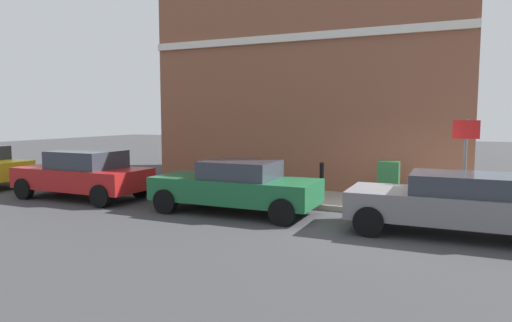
{
  "coord_description": "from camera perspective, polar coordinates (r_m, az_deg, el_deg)",
  "views": [
    {
      "loc": [
        -10.66,
        -1.56,
        2.51
      ],
      "look_at": [
        1.38,
        3.86,
        1.2
      ],
      "focal_mm": 31.62,
      "sensor_mm": 36.0,
      "label": 1
    }
  ],
  "objects": [
    {
      "name": "street_sign",
      "position": [
        11.86,
        24.95,
        1.03
      ],
      "size": [
        0.08,
        0.6,
        2.3
      ],
      "color": "#59595B",
      "rests_on": "sidewalk"
    },
    {
      "name": "corner_building",
      "position": [
        18.49,
        9.14,
        9.13
      ],
      "size": [
        8.0,
        10.55,
        7.3
      ],
      "color": "brown",
      "rests_on": "ground"
    },
    {
      "name": "bollard_near_cabinet",
      "position": [
        13.25,
        8.29,
        -2.22
      ],
      "size": [
        0.14,
        0.14,
        1.04
      ],
      "color": "black",
      "rests_on": "sidewalk"
    },
    {
      "name": "ground",
      "position": [
        11.06,
        15.63,
        -7.66
      ],
      "size": [
        80.0,
        80.0,
        0.0
      ],
      "primitive_type": "plane",
      "color": "#38383A"
    },
    {
      "name": "car_green",
      "position": [
        11.69,
        -2.55,
        -3.18
      ],
      "size": [
        1.8,
        4.34,
        1.38
      ],
      "rotation": [
        0.0,
        0.0,
        1.58
      ],
      "color": "#195933",
      "rests_on": "ground"
    },
    {
      "name": "utility_cabinet",
      "position": [
        12.77,
        16.41,
        -2.8
      ],
      "size": [
        0.46,
        0.61,
        1.15
      ],
      "color": "#1E4C28",
      "rests_on": "sidewalk"
    },
    {
      "name": "car_red",
      "position": [
        14.74,
        -20.98,
        -1.53
      ],
      "size": [
        1.92,
        4.14,
        1.47
      ],
      "rotation": [
        0.0,
        0.0,
        1.57
      ],
      "color": "maroon",
      "rests_on": "ground"
    },
    {
      "name": "sidewalk",
      "position": [
        14.98,
        -6.46,
        -3.73
      ],
      "size": [
        2.32,
        30.0,
        0.15
      ],
      "primitive_type": "cube",
      "color": "gray",
      "rests_on": "ground"
    },
    {
      "name": "car_grey",
      "position": [
        10.37,
        24.04,
        -4.86
      ],
      "size": [
        1.86,
        4.4,
        1.32
      ],
      "rotation": [
        0.0,
        0.0,
        1.58
      ],
      "color": "slate",
      "rests_on": "ground"
    }
  ]
}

